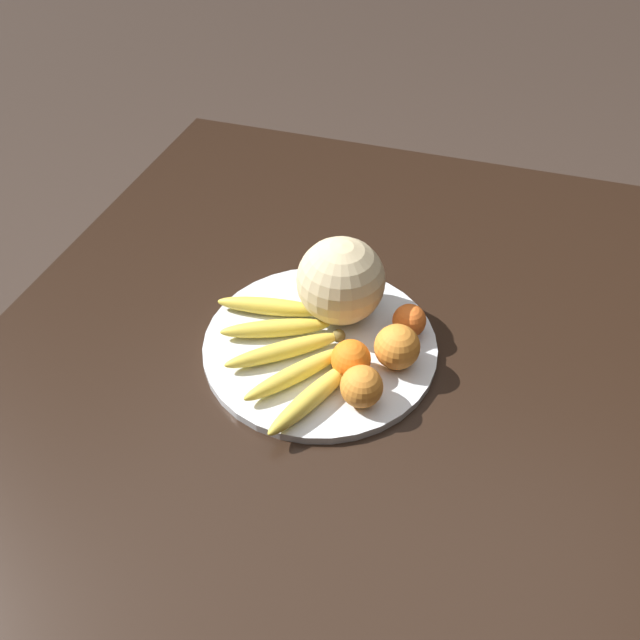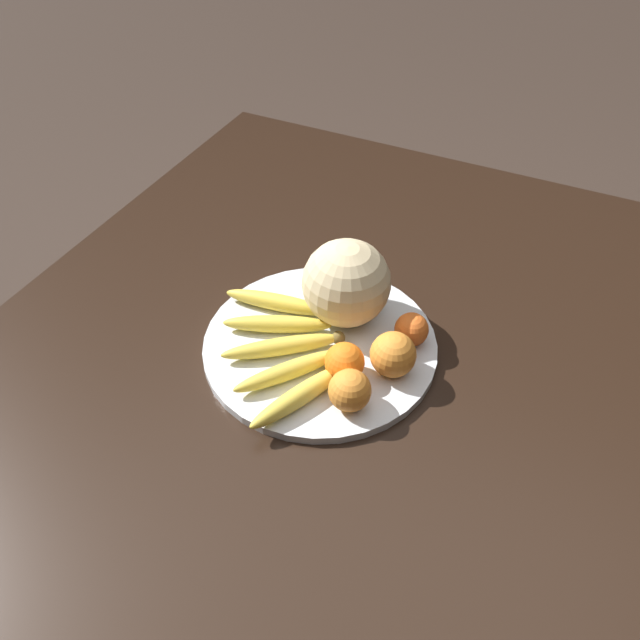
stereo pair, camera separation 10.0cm
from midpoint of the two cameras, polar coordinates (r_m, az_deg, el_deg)
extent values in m
plane|color=#382B23|center=(1.64, 2.34, -20.61)|extent=(12.00, 12.00, 0.00)
cube|color=black|center=(1.05, 3.43, -4.04)|extent=(1.42, 1.17, 0.04)
cube|color=black|center=(1.87, -3.63, 6.33)|extent=(0.07, 0.07, 0.68)
cube|color=black|center=(1.74, 26.76, -3.04)|extent=(0.07, 0.07, 0.68)
cylinder|color=silver|center=(1.04, 2.75, -2.41)|extent=(0.39, 0.39, 0.02)
torus|color=#47382D|center=(1.04, 2.75, -2.35)|extent=(0.39, 0.39, 0.01)
sphere|color=beige|center=(1.03, 5.20, 3.26)|extent=(0.15, 0.15, 0.15)
sphere|color=brown|center=(1.02, 4.50, -1.76)|extent=(0.02, 0.02, 0.02)
ellipsoid|color=gold|center=(1.08, -1.26, 1.51)|extent=(0.06, 0.19, 0.03)
ellipsoid|color=gold|center=(1.04, -1.15, -0.45)|extent=(0.10, 0.18, 0.03)
ellipsoid|color=gold|center=(1.01, -0.71, -2.57)|extent=(0.14, 0.17, 0.03)
ellipsoid|color=gold|center=(0.97, 0.08, -4.80)|extent=(0.16, 0.14, 0.03)
ellipsoid|color=gold|center=(0.94, 1.26, -7.06)|extent=(0.18, 0.11, 0.03)
sphere|color=orange|center=(0.98, 9.54, -3.44)|extent=(0.07, 0.07, 0.07)
sphere|color=orange|center=(0.97, 5.24, -4.00)|extent=(0.06, 0.06, 0.06)
sphere|color=orange|center=(0.93, 5.84, -6.58)|extent=(0.07, 0.07, 0.07)
sphere|color=orange|center=(1.04, 11.12, -0.99)|extent=(0.06, 0.06, 0.06)
camera|label=1|loc=(0.05, -87.13, 2.77)|focal=35.00mm
camera|label=2|loc=(0.05, 92.87, -2.77)|focal=35.00mm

